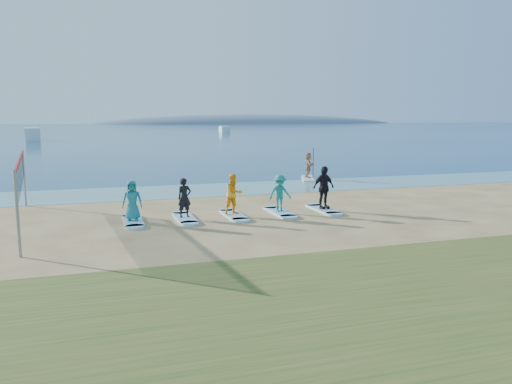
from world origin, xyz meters
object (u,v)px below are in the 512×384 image
object	(u,v)px
surfboard_1	(185,218)
student_3	(280,193)
boat_offshore_a	(33,140)
student_4	(324,187)
paddleboard	(308,178)
student_1	(184,198)
surfboard_3	(280,212)
boat_offshore_b	(224,132)
volleyball_net	(20,174)
surfboard_0	(133,221)
student_0	(132,200)
surfboard_2	(234,215)
surfboard_4	(323,210)
paddleboarder	(308,165)
student_2	(234,194)

from	to	relation	value
surfboard_1	student_3	size ratio (longest dim) A/B	1.45
boat_offshore_a	student_4	distance (m)	78.01
paddleboard	student_1	size ratio (longest dim) A/B	1.96
surfboard_3	student_3	xyz separation A→B (m)	(0.00, 0.00, 0.81)
boat_offshore_b	student_4	bearing A→B (deg)	-96.91
volleyball_net	student_4	size ratio (longest dim) A/B	4.98
surfboard_0	surfboard_1	distance (m)	1.98
volleyball_net	student_3	size ratio (longest dim) A/B	5.94
student_0	student_3	bearing A→B (deg)	7.09
surfboard_2	surfboard_3	world-z (taller)	same
surfboard_0	surfboard_2	distance (m)	3.97
boat_offshore_b	surfboard_0	distance (m)	115.94
surfboard_3	surfboard_4	bearing A→B (deg)	0.00
boat_offshore_b	surfboard_1	size ratio (longest dim) A/B	2.66
paddleboarder	boat_offshore_a	size ratio (longest dim) A/B	0.23
boat_offshore_b	surfboard_1	xyz separation A→B (m)	(-30.08, -111.42, 0.04)
surfboard_0	student_2	bearing A→B (deg)	0.00
volleyball_net	student_4	xyz separation A→B (m)	(11.79, -0.61, -0.91)
paddleboard	student_1	xyz separation A→B (m)	(-9.72, -10.15, 0.80)
student_0	student_2	size ratio (longest dim) A/B	0.94
boat_offshore_a	surfboard_1	xyz separation A→B (m)	(13.41, -75.56, 0.04)
boat_offshore_b	surfboard_2	distance (m)	114.91
paddleboard	boat_offshore_b	xyz separation A→B (m)	(20.36, 101.27, -0.06)
student_0	surfboard_1	distance (m)	2.14
student_2	surfboard_3	xyz separation A→B (m)	(1.98, 0.00, -0.86)
volleyball_net	surfboard_2	distance (m)	8.06
student_1	boat_offshore_b	bearing A→B (deg)	60.83
volleyball_net	boat_offshore_b	world-z (taller)	volleyball_net
paddleboard	student_3	distance (m)	11.69
student_1	surfboard_2	distance (m)	2.14
paddleboarder	boat_offshore_a	distance (m)	69.39
boat_offshore_b	student_1	world-z (taller)	student_1
surfboard_3	surfboard_4	distance (m)	1.98
paddleboarder	student_0	size ratio (longest dim) A/B	1.06
student_2	surfboard_4	xyz separation A→B (m)	(3.97, 0.00, -0.86)
student_0	student_3	size ratio (longest dim) A/B	1.00
surfboard_0	student_3	bearing A→B (deg)	0.00
paddleboard	student_1	distance (m)	14.07
surfboard_2	student_4	world-z (taller)	student_4
surfboard_1	surfboard_4	bearing A→B (deg)	0.00
surfboard_2	surfboard_0	bearing A→B (deg)	180.00
volleyball_net	student_1	bearing A→B (deg)	-5.94
student_0	surfboard_3	size ratio (longest dim) A/B	0.69
surfboard_3	student_4	world-z (taller)	student_4
surfboard_1	student_4	xyz separation A→B (m)	(5.95, 0.00, 0.95)
boat_offshore_b	student_0	xyz separation A→B (m)	(-32.06, -111.42, 0.85)
surfboard_2	surfboard_4	bearing A→B (deg)	0.00
student_0	student_2	world-z (taller)	student_2
student_2	student_4	world-z (taller)	student_4
boat_offshore_a	student_4	world-z (taller)	student_4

